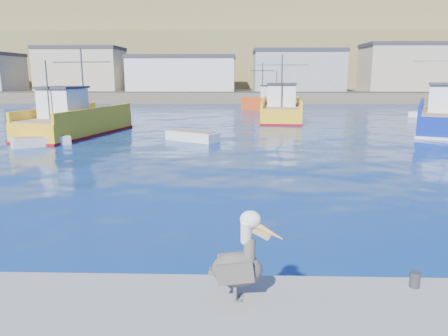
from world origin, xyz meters
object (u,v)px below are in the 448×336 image
Objects in this scene: trawler_yellow_b at (281,110)px; pelican at (240,262)px; boat_orange at (267,103)px; skiff_left at (41,142)px; skiff_far at (420,114)px; skiff_mid at (192,137)px; trawler_blue at (447,117)px; trawler_yellow_a at (75,122)px.

trawler_yellow_b reaches higher than pelican.
boat_orange is 2.08× the size of skiff_left.
trawler_yellow_b reaches higher than boat_orange.
skiff_far is at bearing -24.11° from boat_orange.
skiff_mid is at bearing -140.97° from skiff_far.
skiff_mid is (-7.41, -14.12, -0.76)m from trawler_yellow_b.
pelican is (-3.62, -48.16, 0.24)m from boat_orange.
pelican is at bearing -96.66° from trawler_yellow_b.
boat_orange is 17.68m from skiff_far.
boat_orange is (-13.12, 19.84, -0.12)m from trawler_blue.
trawler_yellow_b is at bearing 146.73° from trawler_blue.
pelican is at bearing -57.80° from skiff_left.
trawler_blue is (12.48, -8.19, 0.07)m from trawler_yellow_b.
trawler_yellow_a reaches higher than boat_orange.
trawler_yellow_a is at bearing 164.75° from skiff_mid.
trawler_yellow_b reaches higher than skiff_mid.
trawler_blue is 20.78m from skiff_mid.
boat_orange is 48.30m from pelican.
trawler_blue is at bearing -103.36° from skiff_far.
skiff_mid is (9.45, 2.39, 0.02)m from skiff_left.
skiff_left is 23.66m from pelican.
boat_orange is at bearing 93.15° from trawler_yellow_b.
skiff_left is 2.12× the size of pelican.
skiff_left is 38.53m from skiff_far.
pelican is (-4.26, -36.51, 0.19)m from trawler_yellow_b.
trawler_yellow_a is at bearing -124.00° from boat_orange.
skiff_left is (-16.22, -28.16, -0.73)m from boat_orange.
trawler_yellow_a is 29.07m from trawler_blue.
trawler_yellow_b is 1.54× the size of boat_orange.
skiff_mid reaches higher than skiff_far.
skiff_far is at bearing 39.03° from skiff_mid.
trawler_blue is at bearing 59.41° from pelican.
pelican is (12.60, -20.00, 0.97)m from skiff_left.
skiff_mid is 22.63m from pelican.
trawler_blue is 13.01m from skiff_far.
boat_orange is at bearing 123.48° from trawler_blue.
trawler_blue is at bearing -33.27° from trawler_yellow_b.
pelican is (3.15, -22.39, 0.95)m from skiff_mid.
pelican is at bearing -120.59° from trawler_blue.
pelican is at bearing -94.30° from boat_orange.
trawler_yellow_a is 9.32m from skiff_mid.
trawler_yellow_b is 16.12m from skiff_far.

